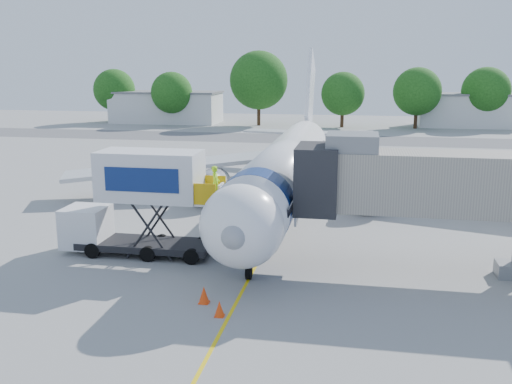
% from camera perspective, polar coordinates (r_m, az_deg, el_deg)
% --- Properties ---
extents(ground, '(160.00, 160.00, 0.00)m').
position_cam_1_polar(ground, '(35.74, 2.21, -3.23)').
color(ground, '#959592').
rests_on(ground, ground).
extents(guidance_line, '(0.15, 70.00, 0.01)m').
position_cam_1_polar(guidance_line, '(35.74, 2.21, -3.22)').
color(guidance_line, yellow).
rests_on(guidance_line, ground).
extents(taxiway_strip, '(120.00, 10.00, 0.01)m').
position_cam_1_polar(taxiway_strip, '(76.82, 6.72, 5.25)').
color(taxiway_strip, '#59595B').
rests_on(taxiway_strip, ground).
extents(aircraft, '(34.17, 37.73, 11.35)m').
position_cam_1_polar(aircraft, '(39.07, 3.11, 2.57)').
color(aircraft, white).
rests_on(aircraft, ground).
extents(jet_bridge, '(13.90, 3.20, 6.60)m').
position_cam_1_polar(jet_bridge, '(27.76, 16.70, 0.83)').
color(jet_bridge, '#A39D8B').
rests_on(jet_bridge, ground).
extents(catering_hiloader, '(8.53, 2.44, 5.50)m').
position_cam_1_polar(catering_hiloader, '(30.06, -11.61, -1.11)').
color(catering_hiloader, black).
rests_on(catering_hiloader, ground).
extents(ground_tug, '(3.45, 1.95, 1.33)m').
position_cam_1_polar(ground_tug, '(18.22, -7.78, -17.34)').
color(ground_tug, silver).
rests_on(ground_tug, ground).
extents(safety_cone_a, '(0.41, 0.41, 0.65)m').
position_cam_1_polar(safety_cone_a, '(23.07, -3.67, -11.58)').
color(safety_cone_a, '#F4400C').
rests_on(safety_cone_a, ground).
extents(safety_cone_b, '(0.46, 0.46, 0.73)m').
position_cam_1_polar(safety_cone_b, '(24.29, -5.23, -10.23)').
color(safety_cone_b, '#F4400C').
rests_on(safety_cone_b, ground).
extents(outbuilding_left, '(18.40, 8.40, 5.30)m').
position_cam_1_polar(outbuilding_left, '(99.86, -8.94, 8.41)').
color(outbuilding_left, silver).
rests_on(outbuilding_left, ground).
extents(outbuilding_right, '(16.40, 7.40, 5.30)m').
position_cam_1_polar(outbuilding_right, '(97.82, 20.65, 7.68)').
color(outbuilding_right, silver).
rests_on(outbuilding_right, ground).
extents(tree_a, '(7.09, 7.09, 9.04)m').
position_cam_1_polar(tree_a, '(102.28, -13.98, 9.88)').
color(tree_a, '#382314').
rests_on(tree_a, ground).
extents(tree_b, '(6.77, 6.77, 8.63)m').
position_cam_1_polar(tree_b, '(95.62, -8.43, 9.79)').
color(tree_b, '#382314').
rests_on(tree_b, ground).
extents(tree_c, '(9.39, 9.39, 11.97)m').
position_cam_1_polar(tree_c, '(93.58, 0.28, 11.11)').
color(tree_c, '#382314').
rests_on(tree_c, ground).
extents(tree_d, '(6.80, 6.80, 8.67)m').
position_cam_1_polar(tree_d, '(91.82, 8.68, 9.69)').
color(tree_d, '#382314').
rests_on(tree_d, ground).
extents(tree_e, '(7.37, 7.37, 9.39)m').
position_cam_1_polar(tree_e, '(92.38, 15.82, 9.65)').
color(tree_e, '#382314').
rests_on(tree_e, ground).
extents(tree_f, '(7.40, 7.40, 9.43)m').
position_cam_1_polar(tree_f, '(96.66, 22.00, 9.34)').
color(tree_f, '#382314').
rests_on(tree_f, ground).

